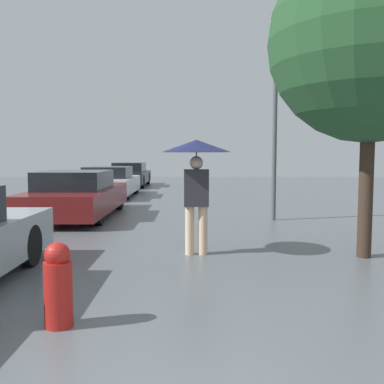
{
  "coord_description": "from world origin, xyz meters",
  "views": [
    {
      "loc": [
        -0.34,
        -1.1,
        1.54
      ],
      "look_at": [
        -0.29,
        5.49,
        0.98
      ],
      "focal_mm": 40.0,
      "sensor_mm": 36.0,
      "label": 1
    }
  ],
  "objects": [
    {
      "name": "pedestrian",
      "position": [
        -0.23,
        5.49,
        1.45
      ],
      "size": [
        1.08,
        1.08,
        1.78
      ],
      "color": "beige",
      "rests_on": "ground_plane"
    },
    {
      "name": "parked_car_second",
      "position": [
        -3.18,
        9.69,
        0.55
      ],
      "size": [
        1.83,
        4.6,
        1.16
      ],
      "color": "maroon",
      "rests_on": "ground_plane"
    },
    {
      "name": "parked_car_third",
      "position": [
        -3.36,
        15.02,
        0.54
      ],
      "size": [
        1.85,
        4.17,
        1.13
      ],
      "color": "silver",
      "rests_on": "ground_plane"
    },
    {
      "name": "parked_car_farthest",
      "position": [
        -3.34,
        20.59,
        0.57
      ],
      "size": [
        1.71,
        4.54,
        1.2
      ],
      "color": "black",
      "rests_on": "ground_plane"
    },
    {
      "name": "tree",
      "position": [
        2.33,
        5.3,
        3.22
      ],
      "size": [
        3.01,
        3.01,
        4.74
      ],
      "color": "#38281E",
      "rests_on": "ground_plane"
    },
    {
      "name": "street_lamp",
      "position": [
        1.68,
        9.06,
        2.95
      ],
      "size": [
        0.28,
        0.28,
        4.75
      ],
      "color": "#515456",
      "rests_on": "ground_plane"
    },
    {
      "name": "fire_hydrant",
      "position": [
        -1.51,
        2.66,
        0.38
      ],
      "size": [
        0.25,
        0.25,
        0.77
      ],
      "color": "#B21E19",
      "rests_on": "ground_plane"
    }
  ]
}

